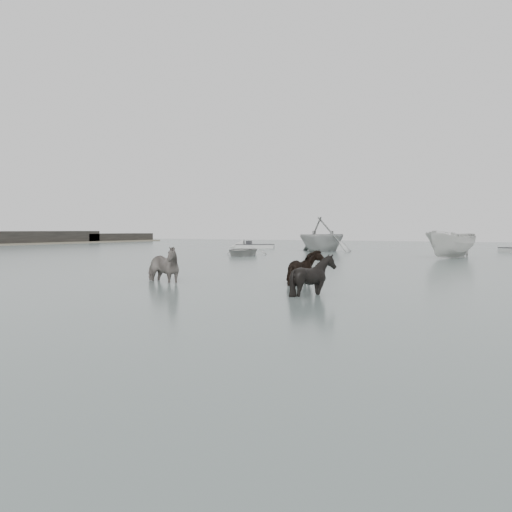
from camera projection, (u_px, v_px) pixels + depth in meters
The scene contains 8 objects.
ground at pixel (258, 289), 15.65m from camera, with size 140.00×140.00×0.00m, color #4F5E59.
pony_pinto at pixel (161, 258), 17.68m from camera, with size 0.91×1.99×1.68m, color black.
pony_dark at pixel (307, 262), 17.07m from camera, with size 1.53×1.31×1.54m, color black.
pony_black at pixel (313, 269), 14.17m from camera, with size 1.18×1.32×1.46m, color black.
rowboat_lead at pixel (242, 249), 36.32m from camera, with size 3.07×4.30×0.89m, color #B7B6B2.
rowboat_trail at pixel (323, 233), 43.09m from camera, with size 5.10×5.91×3.11m, color #ADAFAC.
boat_small at pixel (452, 243), 32.69m from camera, with size 1.89×5.02×1.94m, color beige.
skiff_outer at pixel (255, 244), 51.38m from camera, with size 5.38×1.60×0.75m, color #BABAB5, non-canonical shape.
Camera 1 is at (7.34, -13.74, 1.85)m, focal length 35.00 mm.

